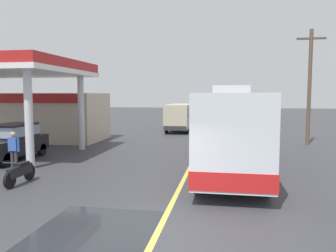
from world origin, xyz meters
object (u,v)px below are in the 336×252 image
(minibus_opposing_lane, at_px, (180,115))
(motorcycle_parked_forecourt, at_px, (20,172))
(coach_bus_main, at_px, (231,130))
(pedestrian_near_pump, at_px, (14,148))
(car_at_pump, at_px, (12,140))
(car_trailing_behind_bus, at_px, (235,121))

(minibus_opposing_lane, xyz_separation_m, motorcycle_parked_forecourt, (-3.28, -19.19, -1.03))
(motorcycle_parked_forecourt, bearing_deg, minibus_opposing_lane, 80.30)
(coach_bus_main, relative_size, pedestrian_near_pump, 6.65)
(car_at_pump, distance_m, car_trailing_behind_bus, 18.48)
(car_at_pump, relative_size, pedestrian_near_pump, 2.53)
(car_at_pump, xyz_separation_m, motorcycle_parked_forecourt, (3.18, -4.13, -0.57))
(motorcycle_parked_forecourt, bearing_deg, car_trailing_behind_bus, 66.12)
(coach_bus_main, relative_size, minibus_opposing_lane, 1.80)
(minibus_opposing_lane, bearing_deg, pedestrian_near_pump, -106.66)
(car_at_pump, xyz_separation_m, car_trailing_behind_bus, (11.44, 14.52, 0.00))
(motorcycle_parked_forecourt, bearing_deg, car_at_pump, 127.53)
(coach_bus_main, height_order, pedestrian_near_pump, coach_bus_main)
(minibus_opposing_lane, distance_m, pedestrian_near_pump, 17.70)
(car_trailing_behind_bus, bearing_deg, coach_bus_main, -92.49)
(minibus_opposing_lane, bearing_deg, car_trailing_behind_bus, -6.14)
(coach_bus_main, relative_size, motorcycle_parked_forecourt, 6.13)
(coach_bus_main, height_order, car_trailing_behind_bus, coach_bus_main)
(coach_bus_main, distance_m, pedestrian_near_pump, 9.62)
(car_at_pump, height_order, car_trailing_behind_bus, same)
(minibus_opposing_lane, bearing_deg, car_at_pump, -113.21)
(coach_bus_main, height_order, motorcycle_parked_forecourt, coach_bus_main)
(car_at_pump, height_order, pedestrian_near_pump, car_at_pump)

